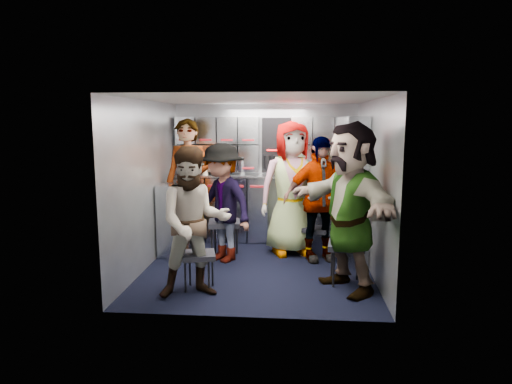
# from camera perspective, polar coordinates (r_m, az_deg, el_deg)

# --- Properties ---
(floor) EXTENTS (3.00, 3.00, 0.00)m
(floor) POSITION_cam_1_polar(r_m,az_deg,el_deg) (5.89, 0.21, -9.36)
(floor) COLOR black
(floor) RESTS_ON ground
(wall_back) EXTENTS (2.80, 0.04, 2.10)m
(wall_back) POSITION_cam_1_polar(r_m,az_deg,el_deg) (7.13, 1.18, 2.51)
(wall_back) COLOR #969DA4
(wall_back) RESTS_ON ground
(wall_left) EXTENTS (0.04, 3.00, 2.10)m
(wall_left) POSITION_cam_1_polar(r_m,az_deg,el_deg) (5.93, -13.40, 0.94)
(wall_left) COLOR #969DA4
(wall_left) RESTS_ON ground
(wall_right) EXTENTS (0.04, 3.00, 2.10)m
(wall_right) POSITION_cam_1_polar(r_m,az_deg,el_deg) (5.71, 14.36, 0.60)
(wall_right) COLOR #969DA4
(wall_right) RESTS_ON ground
(ceiling) EXTENTS (2.80, 3.00, 0.02)m
(ceiling) POSITION_cam_1_polar(r_m,az_deg,el_deg) (5.60, 0.23, 11.50)
(ceiling) COLOR silver
(ceiling) RESTS_ON wall_back
(cart_bank_back) EXTENTS (2.68, 0.38, 0.99)m
(cart_bank_back) POSITION_cam_1_polar(r_m,az_deg,el_deg) (7.01, 1.06, -2.19)
(cart_bank_back) COLOR #A7ACB8
(cart_bank_back) RESTS_ON ground
(cart_bank_left) EXTENTS (0.38, 0.76, 0.99)m
(cart_bank_left) POSITION_cam_1_polar(r_m,az_deg,el_deg) (6.49, -9.92, -3.24)
(cart_bank_left) COLOR #A7ACB8
(cart_bank_left) RESTS_ON ground
(counter) EXTENTS (2.68, 0.42, 0.03)m
(counter) POSITION_cam_1_polar(r_m,az_deg,el_deg) (6.93, 1.07, 2.03)
(counter) COLOR #B5B7BC
(counter) RESTS_ON cart_bank_back
(locker_bank_back) EXTENTS (2.68, 0.28, 0.82)m
(locker_bank_back) POSITION_cam_1_polar(r_m,az_deg,el_deg) (6.95, 1.11, 5.98)
(locker_bank_back) COLOR #A7ACB8
(locker_bank_back) RESTS_ON wall_back
(locker_bank_right) EXTENTS (0.28, 1.00, 0.82)m
(locker_bank_right) POSITION_cam_1_polar(r_m,az_deg,el_deg) (6.34, 12.13, 5.49)
(locker_bank_right) COLOR #A7ACB8
(locker_bank_right) RESTS_ON wall_right
(right_cabinet) EXTENTS (0.28, 1.20, 1.00)m
(right_cabinet) POSITION_cam_1_polar(r_m,az_deg,el_deg) (6.37, 11.95, -3.49)
(right_cabinet) COLOR #A7ACB8
(right_cabinet) RESTS_ON ground
(coffee_niche) EXTENTS (0.46, 0.16, 0.84)m
(coffee_niche) POSITION_cam_1_polar(r_m,az_deg,el_deg) (7.00, 2.62, 5.83)
(coffee_niche) COLOR black
(coffee_niche) RESTS_ON wall_back
(red_latch_strip) EXTENTS (2.60, 0.02, 0.03)m
(red_latch_strip) POSITION_cam_1_polar(r_m,az_deg,el_deg) (6.75, 0.96, 0.68)
(red_latch_strip) COLOR maroon
(red_latch_strip) RESTS_ON cart_bank_back
(jump_seat_near_left) EXTENTS (0.42, 0.40, 0.42)m
(jump_seat_near_left) POSITION_cam_1_polar(r_m,az_deg,el_deg) (5.09, -7.16, -8.08)
(jump_seat_near_left) COLOR black
(jump_seat_near_left) RESTS_ON ground
(jump_seat_mid_left) EXTENTS (0.47, 0.45, 0.49)m
(jump_seat_mid_left) POSITION_cam_1_polar(r_m,az_deg,el_deg) (6.24, -3.98, -4.16)
(jump_seat_mid_left) COLOR black
(jump_seat_mid_left) RESTS_ON ground
(jump_seat_center) EXTENTS (0.39, 0.38, 0.42)m
(jump_seat_center) POSITION_cam_1_polar(r_m,az_deg,el_deg) (6.60, 4.40, -4.05)
(jump_seat_center) COLOR black
(jump_seat_center) RESTS_ON ground
(jump_seat_mid_right) EXTENTS (0.43, 0.42, 0.40)m
(jump_seat_mid_right) POSITION_cam_1_polar(r_m,az_deg,el_deg) (6.33, 7.62, -4.83)
(jump_seat_mid_right) COLOR black
(jump_seat_mid_right) RESTS_ON ground
(jump_seat_near_right) EXTENTS (0.44, 0.42, 0.48)m
(jump_seat_near_right) POSITION_cam_1_polar(r_m,az_deg,el_deg) (5.31, 11.23, -6.87)
(jump_seat_near_right) COLOR black
(jump_seat_near_right) RESTS_ON ground
(attendant_standing) EXTENTS (0.77, 0.59, 1.88)m
(attendant_standing) POSITION_cam_1_polar(r_m,az_deg,el_deg) (6.53, -8.49, 0.83)
(attendant_standing) COLOR black
(attendant_standing) RESTS_ON ground
(attendant_arc_a) EXTENTS (0.92, 0.81, 1.59)m
(attendant_arc_a) POSITION_cam_1_polar(r_m,az_deg,el_deg) (4.81, -7.70, -3.82)
(attendant_arc_a) COLOR black
(attendant_arc_a) RESTS_ON ground
(attendant_arc_b) EXTENTS (1.15, 1.08, 1.56)m
(attendant_arc_b) POSITION_cam_1_polar(r_m,az_deg,el_deg) (6.00, -4.28, -1.37)
(attendant_arc_b) COLOR black
(attendant_arc_b) RESTS_ON ground
(attendant_arc_c) EXTENTS (1.03, 0.82, 1.85)m
(attendant_arc_c) POSITION_cam_1_polar(r_m,az_deg,el_deg) (6.32, 4.45, 0.48)
(attendant_arc_c) COLOR black
(attendant_arc_c) RESTS_ON ground
(attendant_arc_d) EXTENTS (1.05, 0.70, 1.65)m
(attendant_arc_d) POSITION_cam_1_polar(r_m,az_deg,el_deg) (6.06, 7.80, -0.88)
(attendant_arc_d) COLOR black
(attendant_arc_d) RESTS_ON ground
(attendant_arc_e) EXTENTS (1.31, 1.76, 1.85)m
(attendant_arc_e) POSITION_cam_1_polar(r_m,az_deg,el_deg) (5.02, 11.63, -1.88)
(attendant_arc_e) COLOR black
(attendant_arc_e) RESTS_ON ground
(bottle_left) EXTENTS (0.07, 0.07, 0.28)m
(bottle_left) POSITION_cam_1_polar(r_m,az_deg,el_deg) (6.89, -1.67, 3.28)
(bottle_left) COLOR white
(bottle_left) RESTS_ON counter
(bottle_mid) EXTENTS (0.07, 0.07, 0.24)m
(bottle_mid) POSITION_cam_1_polar(r_m,az_deg,el_deg) (6.96, -5.16, 3.13)
(bottle_mid) COLOR white
(bottle_mid) RESTS_ON counter
(bottle_right) EXTENTS (0.06, 0.06, 0.26)m
(bottle_right) POSITION_cam_1_polar(r_m,az_deg,el_deg) (6.85, 3.16, 3.14)
(bottle_right) COLOR white
(bottle_right) RESTS_ON counter
(cup_left) EXTENTS (0.08, 0.08, 0.11)m
(cup_left) POSITION_cam_1_polar(r_m,az_deg,el_deg) (6.98, -6.38, 2.61)
(cup_left) COLOR #C6B08B
(cup_left) RESTS_ON counter
(cup_right) EXTENTS (0.08, 0.08, 0.11)m
(cup_right) POSITION_cam_1_polar(r_m,az_deg,el_deg) (6.87, 9.37, 2.42)
(cup_right) COLOR #C6B08B
(cup_right) RESTS_ON counter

